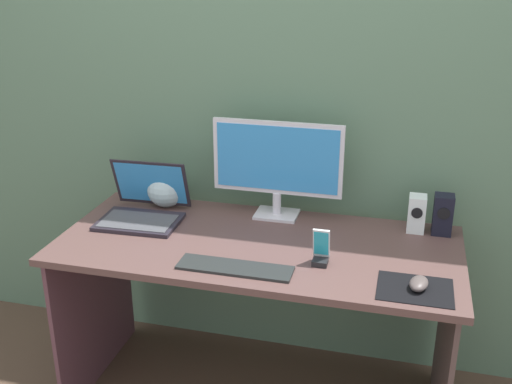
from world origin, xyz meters
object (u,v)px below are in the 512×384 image
at_px(mouse, 419,283).
at_px(phone_in_dock, 321,252).
at_px(fishbowl, 166,188).
at_px(speaker_near_monitor, 417,214).
at_px(monitor, 277,164).
at_px(keyboard_external, 235,268).
at_px(speaker_right, 443,215).
at_px(laptop, 143,208).

xyz_separation_m(mouse, phone_in_dock, (-0.35, 0.10, 0.03)).
bearing_deg(mouse, phone_in_dock, 174.98).
distance_m(fishbowl, phone_in_dock, 0.84).
bearing_deg(speaker_near_monitor, monitor, 179.11).
distance_m(mouse, phone_in_dock, 0.36).
bearing_deg(phone_in_dock, keyboard_external, -157.94).
bearing_deg(mouse, speaker_right, 90.72).
xyz_separation_m(speaker_right, keyboard_external, (-0.72, -0.49, -0.08)).
relative_size(monitor, keyboard_external, 1.32).
xyz_separation_m(speaker_near_monitor, mouse, (0.02, -0.47, -0.05)).
bearing_deg(laptop, monitor, 17.76).
bearing_deg(fishbowl, speaker_near_monitor, -0.13).
height_order(monitor, phone_in_dock, monitor).
bearing_deg(laptop, mouse, -15.22).
bearing_deg(phone_in_dock, laptop, 164.98).
height_order(speaker_right, mouse, speaker_right).
bearing_deg(monitor, laptop, -162.24).
bearing_deg(speaker_near_monitor, fishbowl, 179.87).
relative_size(laptop, keyboard_external, 0.83).
distance_m(fishbowl, keyboard_external, 0.68).
bearing_deg(mouse, keyboard_external, -167.56).
distance_m(speaker_near_monitor, phone_in_dock, 0.50).
xyz_separation_m(speaker_right, laptop, (-1.21, -0.16, -0.03)).
height_order(monitor, speaker_right, monitor).
height_order(fishbowl, mouse, fishbowl).
relative_size(fishbowl, mouse, 1.75).
bearing_deg(mouse, laptop, 175.44).
distance_m(speaker_right, fishbowl, 1.18).
height_order(laptop, phone_in_dock, laptop).
relative_size(keyboard_external, phone_in_dock, 3.01).
bearing_deg(fishbowl, keyboard_external, -47.03).
distance_m(monitor, speaker_near_monitor, 0.60).
bearing_deg(keyboard_external, monitor, 85.61).
xyz_separation_m(laptop, fishbowl, (0.04, 0.17, 0.04)).
xyz_separation_m(fishbowl, phone_in_dock, (0.75, -0.38, -0.04)).
distance_m(monitor, fishbowl, 0.52).
xyz_separation_m(keyboard_external, mouse, (0.63, 0.02, 0.02)).
distance_m(speaker_near_monitor, mouse, 0.47).
bearing_deg(speaker_right, phone_in_dock, -138.88).
bearing_deg(laptop, fishbowl, 77.02).
xyz_separation_m(speaker_right, speaker_near_monitor, (-0.10, 0.00, -0.01)).
xyz_separation_m(fishbowl, keyboard_external, (0.46, -0.49, -0.08)).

